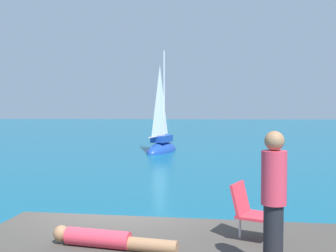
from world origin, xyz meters
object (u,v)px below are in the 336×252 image
at_px(sailboat_near, 162,146).
at_px(person_standing, 274,199).
at_px(person_sunbather, 107,239).
at_px(beach_chair, 250,209).

distance_m(sailboat_near, person_standing, 22.22).
height_order(person_sunbather, person_standing, person_standing).
height_order(sailboat_near, person_sunbather, sailboat_near).
bearing_deg(person_standing, person_sunbather, 124.43).
bearing_deg(person_sunbather, person_standing, -8.41).
distance_m(sailboat_near, beach_chair, 20.94).
bearing_deg(person_standing, sailboat_near, 62.96).
xyz_separation_m(sailboat_near, person_sunbather, (0.63, -21.20, 0.81)).
bearing_deg(beach_chair, person_standing, -60.21).
height_order(person_sunbather, beach_chair, beach_chair).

